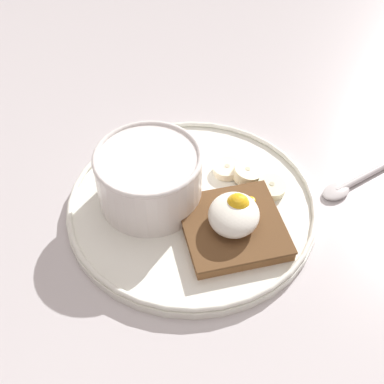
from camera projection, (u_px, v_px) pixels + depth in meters
The scene contains 9 objects.
ground_plane at pixel (192, 215), 61.95cm from camera, with size 120.00×120.00×2.00cm, color beige.
plate at pixel (192, 205), 60.63cm from camera, with size 28.26×28.26×1.60cm.
oatmeal_bowl at pixel (150, 177), 58.81cm from camera, with size 11.82×11.82×6.75cm.
toast_slice at pixel (233, 227), 57.13cm from camera, with size 13.94×13.94×1.48cm.
poached_egg at pixel (235, 213), 55.64cm from camera, with size 7.73×5.39×3.49cm.
banana_slice_front at pixel (227, 169), 63.62cm from camera, with size 3.63×3.68×1.12cm.
banana_slice_left at pixel (271, 187), 61.37cm from camera, with size 4.73×4.76×1.55cm.
banana_slice_back at pixel (247, 173), 62.68cm from camera, with size 3.53×3.71×1.97cm.
spoon at pixel (351, 183), 63.55cm from camera, with size 9.09×9.48×0.80cm.
Camera 1 is at (39.55, 7.32, 48.20)cm, focal length 50.00 mm.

